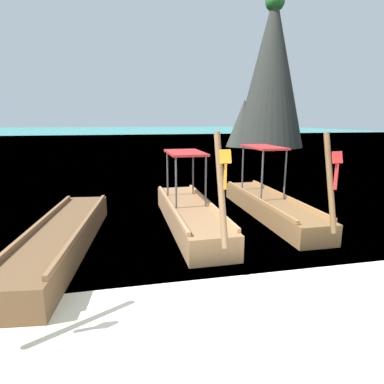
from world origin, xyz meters
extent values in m
plane|color=beige|center=(0.00, 0.00, 0.00)|extent=(120.00, 120.00, 0.00)
plane|color=teal|center=(0.00, 61.77, 0.00)|extent=(120.00, 120.00, 0.00)
cube|color=brown|center=(-2.96, 3.73, 0.28)|extent=(1.69, 5.66, 0.56)
cube|color=brown|center=(-3.45, 3.78, 0.61)|extent=(0.65, 5.10, 0.10)
cube|color=brown|center=(-2.46, 3.67, 0.61)|extent=(0.65, 5.10, 0.10)
cube|color=olive|center=(0.16, 4.76, 0.29)|extent=(1.19, 5.04, 0.58)
cube|color=#AF7F52|center=(-0.37, 4.75, 0.63)|extent=(0.13, 4.63, 0.10)
cube|color=#AF7F52|center=(0.69, 4.76, 0.63)|extent=(0.13, 4.63, 0.10)
cylinder|color=brown|center=(0.18, 2.07, 1.61)|extent=(0.13, 0.76, 2.09)
cube|color=orange|center=(0.19, 1.88, 2.23)|extent=(0.20, 0.13, 0.25)
cube|color=orange|center=(0.19, 1.86, 1.89)|extent=(0.03, 0.08, 0.46)
cylinder|color=#4C4C51|center=(-0.24, 4.63, 1.25)|extent=(0.05, 0.05, 1.35)
cylinder|color=#4C4C51|center=(0.56, 4.64, 1.25)|extent=(0.05, 0.05, 1.35)
cylinder|color=#4C4C51|center=(-0.25, 6.14, 1.25)|extent=(0.05, 0.05, 1.35)
cylinder|color=#4C4C51|center=(0.54, 6.15, 1.25)|extent=(0.05, 0.05, 1.35)
cube|color=#AD2323|center=(0.15, 5.39, 1.96)|extent=(0.98, 1.72, 0.06)
cube|color=brown|center=(2.72, 5.22, 0.27)|extent=(1.05, 5.28, 0.53)
cube|color=#996C3F|center=(2.24, 5.22, 0.58)|extent=(0.10, 4.85, 0.10)
cube|color=#996C3F|center=(3.19, 5.22, 0.58)|extent=(0.10, 4.85, 0.10)
cylinder|color=brown|center=(2.71, 2.45, 1.56)|extent=(0.12, 0.69, 2.09)
cube|color=red|center=(2.70, 2.30, 2.11)|extent=(0.20, 0.12, 0.25)
cube|color=red|center=(2.70, 2.28, 1.72)|extent=(0.03, 0.08, 0.54)
cylinder|color=#4C4C51|center=(2.35, 5.09, 1.26)|extent=(0.05, 0.05, 1.46)
cylinder|color=#4C4C51|center=(3.08, 5.09, 1.26)|extent=(0.05, 0.05, 1.46)
cylinder|color=#4C4C51|center=(2.36, 6.67, 1.26)|extent=(0.05, 0.05, 1.46)
cylinder|color=#4C4C51|center=(3.08, 6.67, 1.26)|extent=(0.05, 0.05, 1.46)
cube|color=#AD2323|center=(2.72, 5.88, 2.03)|extent=(0.88, 1.79, 0.06)
cone|color=#2D302B|center=(13.61, 28.81, 7.61)|extent=(7.09, 7.09, 15.22)
cone|color=#32352F|center=(11.12, 29.51, 2.44)|extent=(3.71, 3.71, 4.87)
sphere|color=#236B28|center=(13.61, 28.81, 14.04)|extent=(1.89, 1.89, 1.89)
camera|label=1|loc=(-1.57, -3.54, 2.87)|focal=30.44mm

